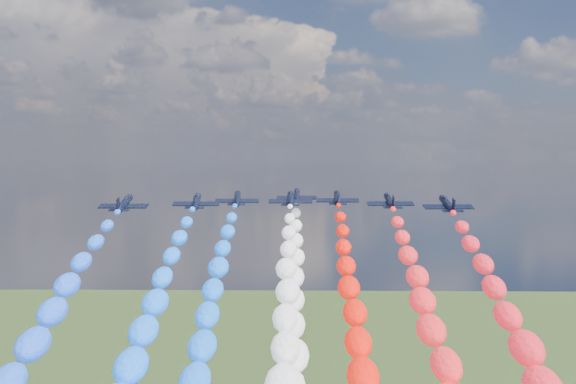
# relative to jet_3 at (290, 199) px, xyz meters

# --- Properties ---
(jet_0) EXTENTS (9.90, 13.54, 5.77)m
(jet_0) POSITION_rel_jet_3_xyz_m (-33.52, -16.81, 0.00)
(jet_0) COLOR black
(trail_0) EXTENTS (5.77, 106.05, 41.10)m
(trail_0) POSITION_rel_jet_3_xyz_m (-33.52, -72.38, -18.91)
(trail_0) COLOR blue
(jet_1) EXTENTS (10.55, 14.00, 5.77)m
(jet_1) POSITION_rel_jet_3_xyz_m (-19.92, -9.36, 0.00)
(jet_1) COLOR black
(trail_1) EXTENTS (5.77, 106.05, 41.10)m
(trail_1) POSITION_rel_jet_3_xyz_m (-19.92, -64.93, -18.91)
(trail_1) COLOR #1465FE
(jet_2) EXTENTS (10.53, 13.98, 5.77)m
(jet_2) POSITION_rel_jet_3_xyz_m (-12.16, 1.28, 0.00)
(jet_2) COLOR black
(trail_2) EXTENTS (5.77, 106.05, 41.10)m
(trail_2) POSITION_rel_jet_3_xyz_m (-12.16, -54.30, -18.91)
(trail_2) COLOR blue
(jet_3) EXTENTS (9.93, 13.56, 5.77)m
(jet_3) POSITION_rel_jet_3_xyz_m (0.00, 0.00, 0.00)
(jet_3) COLOR black
(trail_3) EXTENTS (5.77, 106.05, 41.10)m
(trail_3) POSITION_rel_jet_3_xyz_m (-0.00, -55.57, -18.91)
(trail_3) COLOR white
(jet_4) EXTENTS (10.06, 13.66, 5.77)m
(jet_4) POSITION_rel_jet_3_xyz_m (1.26, 14.56, 0.00)
(jet_4) COLOR black
(trail_4) EXTENTS (5.77, 106.05, 41.10)m
(trail_4) POSITION_rel_jet_3_xyz_m (1.26, -41.01, -18.91)
(trail_4) COLOR white
(jet_5) EXTENTS (10.13, 13.71, 5.77)m
(jet_5) POSITION_rel_jet_3_xyz_m (10.74, 3.68, 0.00)
(jet_5) COLOR black
(trail_5) EXTENTS (5.77, 106.05, 41.10)m
(trail_5) POSITION_rel_jet_3_xyz_m (10.74, -51.89, -18.91)
(trail_5) COLOR red
(jet_6) EXTENTS (10.25, 13.79, 5.77)m
(jet_6) POSITION_rel_jet_3_xyz_m (21.42, -7.83, 0.00)
(jet_6) COLOR black
(trail_6) EXTENTS (5.77, 106.05, 41.10)m
(trail_6) POSITION_rel_jet_3_xyz_m (21.42, -63.40, -18.91)
(trail_6) COLOR red
(jet_7) EXTENTS (10.46, 13.94, 5.77)m
(jet_7) POSITION_rel_jet_3_xyz_m (31.77, -17.74, 0.00)
(jet_7) COLOR black
(trail_7) EXTENTS (5.77, 106.05, 41.10)m
(trail_7) POSITION_rel_jet_3_xyz_m (31.77, -73.31, -18.91)
(trail_7) COLOR red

